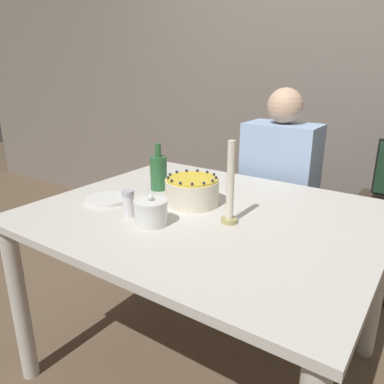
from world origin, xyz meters
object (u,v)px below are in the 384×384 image
Objects in this scene: cake at (192,191)px; sugar_bowl at (151,212)px; sugar_shaker at (129,204)px; person_man_blue_shirt at (277,210)px; bottle at (159,172)px; candle at (230,190)px.

cake reaches higher than sugar_bowl.
sugar_bowl reaches higher than sugar_shaker.
cake is at bearing 81.72° from person_man_blue_shirt.
sugar_shaker is 0.36m from bottle.
cake is 0.79m from person_man_blue_shirt.
cake is 2.12× the size of sugar_shaker.
bottle is 0.80m from person_man_blue_shirt.
person_man_blue_shirt is at bearing 83.75° from sugar_bowl.
person_man_blue_shirt is (0.23, 0.98, -0.29)m from sugar_shaker.
person_man_blue_shirt is (0.11, 0.72, -0.30)m from cake.
person_man_blue_shirt is (0.35, 0.65, -0.32)m from bottle.
sugar_shaker is at bearing -154.08° from candle.
bottle is 0.18× the size of person_man_blue_shirt.
person_man_blue_shirt reaches higher than candle.
bottle is (-0.24, 0.08, 0.03)m from cake.
bottle is at bearing 110.18° from sugar_shaker.
candle reaches higher than bottle.
sugar_bowl is at bearing -3.36° from sugar_shaker.
cake is at bearing -17.42° from bottle.
candle is 0.26× the size of person_man_blue_shirt.
cake is 0.19× the size of person_man_blue_shirt.
sugar_shaker is at bearing -69.82° from bottle.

